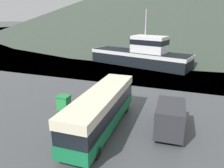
% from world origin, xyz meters
% --- Properties ---
extents(water_surface, '(240.00, 240.00, 0.00)m').
position_xyz_m(water_surface, '(0.00, 140.31, 0.00)').
color(water_surface, '#3D5160').
rests_on(water_surface, ground).
extents(tour_bus, '(2.79, 11.02, 3.30)m').
position_xyz_m(tour_bus, '(-2.45, 8.34, 1.85)').
color(tour_bus, '#146B3D').
rests_on(tour_bus, ground).
extents(delivery_van, '(2.45, 5.49, 2.58)m').
position_xyz_m(delivery_van, '(2.93, 9.87, 1.35)').
color(delivery_van, '#2D2D33').
rests_on(delivery_van, ground).
extents(fishing_boat, '(19.43, 9.62, 9.99)m').
position_xyz_m(fishing_boat, '(-4.63, 32.65, 2.03)').
color(fishing_boat, black).
rests_on(fishing_boat, water_surface).
extents(storage_bin, '(1.27, 1.08, 1.44)m').
position_xyz_m(storage_bin, '(-7.60, 10.69, 0.73)').
color(storage_bin, green).
rests_on(storage_bin, ground).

